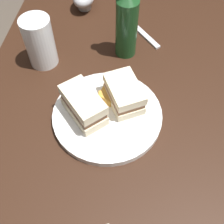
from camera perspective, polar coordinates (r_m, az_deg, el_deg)
ground_plane at (r=1.41m, az=0.51°, el=-19.51°), size 6.00×6.00×0.00m
dining_table at (r=1.04m, az=0.67°, el=-13.71°), size 1.28×0.76×0.78m
plate at (r=0.69m, az=-0.98°, el=-0.64°), size 0.27×0.27×0.02m
sandwich_half_left at (r=0.68m, az=2.51°, el=3.80°), size 0.13×0.11×0.06m
sandwich_half_right at (r=0.66m, az=-5.86°, el=1.61°), size 0.13×0.13×0.07m
potato_wedge_front at (r=0.72m, az=2.18°, el=4.96°), size 0.03×0.04×0.02m
potato_wedge_middle at (r=0.70m, az=0.18°, el=3.28°), size 0.06×0.05×0.02m
potato_wedge_back at (r=0.72m, az=-6.35°, el=4.17°), size 0.06×0.04×0.02m
potato_wedge_left_edge at (r=0.70m, az=-1.22°, el=3.17°), size 0.03×0.04×0.02m
potato_wedge_right_edge at (r=0.71m, az=-1.40°, el=4.17°), size 0.04×0.03×0.02m
potato_wedge_stray at (r=0.70m, az=-5.98°, el=2.82°), size 0.04×0.05×0.02m
pint_glass at (r=0.81m, az=-14.57°, el=13.28°), size 0.08×0.08×0.14m
cider_bottle at (r=0.78m, az=3.40°, el=17.97°), size 0.06×0.06×0.27m
fork at (r=0.92m, az=6.00°, el=16.19°), size 0.15×0.13×0.01m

